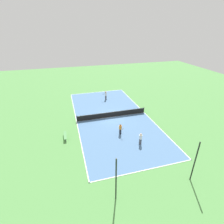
{
  "coord_description": "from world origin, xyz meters",
  "views": [
    {
      "loc": [
        6.85,
        24.01,
        13.41
      ],
      "look_at": [
        0.0,
        0.0,
        0.9
      ],
      "focal_mm": 28.0,
      "sensor_mm": 36.0,
      "label": 1
    }
  ],
  "objects": [
    {
      "name": "bench",
      "position": [
        7.53,
        3.98,
        0.39
      ],
      "size": [
        0.36,
        1.95,
        0.45
      ],
      "rotation": [
        0.0,
        0.0,
        1.57
      ],
      "color": "#4C8C4C",
      "rests_on": "ground_plane"
    },
    {
      "name": "fence_post_back_right",
      "position": [
        3.76,
        14.37,
        2.22
      ],
      "size": [
        0.12,
        0.12,
        4.44
      ],
      "color": "black",
      "rests_on": "ground_plane"
    },
    {
      "name": "tennis_ball_left_sideline",
      "position": [
        2.79,
        -9.95,
        0.06
      ],
      "size": [
        0.07,
        0.07,
        0.07
      ],
      "primitive_type": "sphere",
      "color": "#CCE033",
      "rests_on": "court_surface"
    },
    {
      "name": "player_far_white",
      "position": [
        -0.8,
        -7.36,
        1.01
      ],
      "size": [
        0.98,
        0.71,
        1.72
      ],
      "rotation": [
        0.0,
        0.0,
        0.45
      ],
      "color": "#4C4C51",
      "rests_on": "court_surface"
    },
    {
      "name": "ground_plane",
      "position": [
        0.0,
        0.0,
        0.0
      ],
      "size": [
        80.0,
        80.0,
        0.0
      ],
      "primitive_type": "plane",
      "color": "#518E47"
    },
    {
      "name": "player_near_white",
      "position": [
        -1.41,
        7.9,
        0.91
      ],
      "size": [
        0.43,
        0.43,
        1.56
      ],
      "rotation": [
        0.0,
        0.0,
        3.34
      ],
      "color": "#4C4C51",
      "rests_on": "court_surface"
    },
    {
      "name": "tennis_ball_near_net",
      "position": [
        1.18,
        1.27,
        0.06
      ],
      "size": [
        0.07,
        0.07,
        0.07
      ],
      "primitive_type": "sphere",
      "color": "#CCE033",
      "rests_on": "court_surface"
    },
    {
      "name": "court_surface",
      "position": [
        0.0,
        0.0,
        0.01
      ],
      "size": [
        11.5,
        24.28,
        0.02
      ],
      "color": "#4C729E",
      "rests_on": "ground_plane"
    },
    {
      "name": "tennis_net",
      "position": [
        0.0,
        0.0,
        0.52
      ],
      "size": [
        11.3,
        0.1,
        0.98
      ],
      "color": "black",
      "rests_on": "court_surface"
    },
    {
      "name": "player_center_orange",
      "position": [
        0.26,
        5.03,
        0.88
      ],
      "size": [
        0.44,
        0.97,
        1.51
      ],
      "rotation": [
        0.0,
        0.0,
        1.69
      ],
      "color": "black",
      "rests_on": "court_surface"
    },
    {
      "name": "fence_post_back_left",
      "position": [
        -3.76,
        14.37,
        2.22
      ],
      "size": [
        0.12,
        0.12,
        4.44
      ],
      "color": "black",
      "rests_on": "ground_plane"
    }
  ]
}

